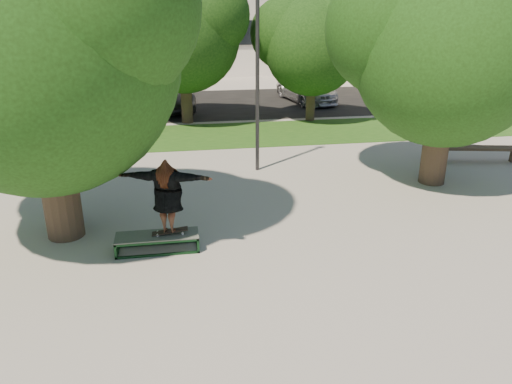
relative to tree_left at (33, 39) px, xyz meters
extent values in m
plane|color=#9C9890|center=(4.29, -1.09, -4.42)|extent=(120.00, 120.00, 0.00)
cube|color=#184914|center=(5.29, 8.41, -4.41)|extent=(30.00, 4.00, 0.02)
cube|color=black|center=(4.29, 14.91, -4.42)|extent=(40.00, 8.00, 0.01)
cylinder|color=#38281E|center=(0.09, -0.09, -2.82)|extent=(0.84, 0.84, 3.20)
sphere|color=#19360E|center=(0.09, -0.09, -0.35)|extent=(5.80, 5.80, 5.80)
sphere|color=#19360E|center=(1.40, -0.67, 0.66)|extent=(4.06, 4.06, 4.06)
cylinder|color=#38281E|center=(10.29, 1.91, -2.92)|extent=(0.76, 0.76, 3.00)
sphere|color=#19360E|center=(10.29, 1.91, -0.64)|extent=(5.20, 5.20, 5.20)
sphere|color=#19360E|center=(8.99, 2.69, 0.01)|extent=(3.90, 3.90, 3.90)
sphere|color=#19360E|center=(11.46, 1.39, 0.27)|extent=(3.64, 3.64, 3.64)
cylinder|color=#38281E|center=(-2.21, 9.91, -3.02)|extent=(0.44, 0.44, 2.80)
sphere|color=black|center=(-2.21, 9.91, -0.96)|extent=(4.40, 4.40, 4.40)
sphere|color=black|center=(-3.31, 10.57, -0.41)|extent=(3.30, 3.30, 3.30)
sphere|color=black|center=(-1.22, 9.47, -0.19)|extent=(3.08, 3.08, 3.08)
cylinder|color=#38281E|center=(3.29, 10.91, -2.92)|extent=(0.50, 0.50, 3.00)
sphere|color=black|center=(3.29, 10.91, -0.70)|extent=(4.80, 4.80, 4.80)
sphere|color=black|center=(2.09, 11.63, -0.10)|extent=(3.60, 3.60, 3.60)
sphere|color=black|center=(4.37, 10.43, 0.14)|extent=(3.36, 3.36, 3.36)
cylinder|color=#38281E|center=(8.79, 10.41, -3.12)|extent=(0.40, 0.40, 2.60)
sphere|color=black|center=(8.79, 10.41, -1.19)|extent=(4.20, 4.20, 4.20)
sphere|color=black|center=(7.74, 11.04, -0.67)|extent=(3.15, 3.15, 3.15)
sphere|color=black|center=(9.74, 9.99, -0.46)|extent=(2.94, 2.94, 2.94)
cylinder|color=#2D2D30|center=(5.29, 3.91, -1.42)|extent=(0.12, 0.12, 6.00)
cube|color=black|center=(2.29, 23.85, -1.42)|extent=(27.60, 0.12, 1.60)
cube|color=silver|center=(22.29, 20.91, -0.42)|extent=(15.00, 10.00, 8.00)
cube|color=#475147|center=(2.22, -1.20, -4.06)|extent=(1.80, 0.60, 0.03)
cylinder|color=white|center=(2.24, -1.28, -4.02)|extent=(0.06, 0.03, 0.06)
cylinder|color=white|center=(2.24, -1.12, -4.02)|extent=(0.06, 0.03, 0.06)
cylinder|color=white|center=(2.78, -1.28, -4.02)|extent=(0.06, 0.03, 0.06)
cylinder|color=white|center=(2.78, -1.12, -4.02)|extent=(0.06, 0.03, 0.06)
cube|color=black|center=(2.51, -1.20, -3.98)|extent=(0.78, 0.20, 0.10)
imported|color=#513722|center=(2.51, -1.20, -3.15)|extent=(2.09, 1.13, 1.64)
imported|color=#194E60|center=(-0.09, 0.78, -3.45)|extent=(0.82, 0.66, 1.94)
cube|color=#4B3C2D|center=(11.59, 3.85, -4.20)|extent=(0.20, 0.20, 0.45)
cube|color=#4B3C2D|center=(12.79, 3.60, -3.95)|extent=(3.36, 1.12, 0.09)
imported|color=#B3B3B8|center=(-1.35, 13.08, -3.69)|extent=(2.42, 4.51, 1.46)
imported|color=black|center=(0.63, 15.03, -3.76)|extent=(1.73, 4.11, 1.32)
imported|color=#525256|center=(2.29, 14.09, -3.68)|extent=(3.19, 5.62, 1.48)
imported|color=silver|center=(9.74, 14.88, -3.73)|extent=(2.81, 5.02, 1.37)
camera|label=1|loc=(2.78, -11.22, 0.78)|focal=35.00mm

